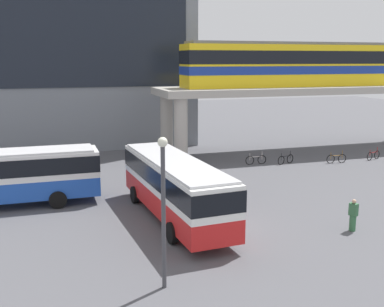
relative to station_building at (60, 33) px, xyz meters
The scene contains 11 objects.
ground_plane 22.44m from the station_building, 71.94° to the right, with size 120.00×120.00×0.00m, color #515156.
station_building is the anchor object (origin of this frame).
elevated_platform 24.71m from the station_building, 31.09° to the right, with size 27.03×6.04×5.93m.
train 22.86m from the station_building, 33.16° to the right, with size 19.61×2.96×3.84m.
bus_main 28.54m from the station_building, 80.74° to the right, with size 3.36×11.20×3.22m.
bicycle_black 25.71m from the station_building, 45.42° to the right, with size 1.71×0.64×1.04m.
bicycle_brown 29.09m from the station_building, 40.76° to the right, with size 1.79×0.15×1.04m.
bicycle_red 31.75m from the station_building, 35.78° to the right, with size 1.71×0.64×1.04m.
bicycle_silver 23.87m from the station_building, 48.92° to the right, with size 1.79×0.13×1.04m.
pedestrian_by_bike_rack 34.92m from the station_building, 68.48° to the right, with size 0.41×0.47×1.62m.
lamp_post 34.80m from the station_building, 86.66° to the right, with size 0.36×0.36×5.66m.
Camera 1 is at (-7.94, -20.76, 8.33)m, focal length 43.49 mm.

